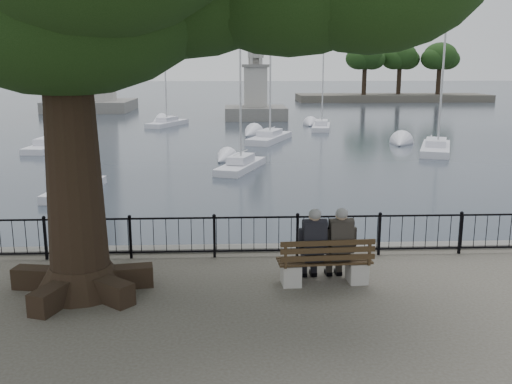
{
  "coord_description": "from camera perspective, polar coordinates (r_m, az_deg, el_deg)",
  "views": [
    {
      "loc": [
        -0.57,
        -10.64,
        4.52
      ],
      "look_at": [
        0.0,
        2.5,
        1.6
      ],
      "focal_mm": 40.0,
      "sensor_mm": 36.0,
      "label": 1
    }
  ],
  "objects": [
    {
      "name": "person_right",
      "position": [
        12.25,
        8.27,
        -5.48
      ],
      "size": [
        0.5,
        0.84,
        1.66
      ],
      "color": "black",
      "rests_on": "ground"
    },
    {
      "name": "sailboat_e",
      "position": [
        40.83,
        -20.12,
        4.44
      ],
      "size": [
        1.97,
        5.41,
        10.8
      ],
      "color": "silver",
      "rests_on": "ground"
    },
    {
      "name": "person_left",
      "position": [
        12.13,
        5.69,
        -5.6
      ],
      "size": [
        0.5,
        0.84,
        1.66
      ],
      "color": "black",
      "rests_on": "ground"
    },
    {
      "name": "sailboat_g",
      "position": [
        51.1,
        6.54,
        6.6
      ],
      "size": [
        2.41,
        5.49,
        10.82
      ],
      "color": "silver",
      "rests_on": "ground"
    },
    {
      "name": "sailboat_b",
      "position": [
        30.9,
        -1.54,
        2.81
      ],
      "size": [
        2.96,
        5.05,
        9.9
      ],
      "color": "silver",
      "rests_on": "ground"
    },
    {
      "name": "bench",
      "position": [
        12.2,
        6.89,
        -7.48
      ],
      "size": [
        2.01,
        0.72,
        1.04
      ],
      "color": "#9E9A91",
      "rests_on": "ground"
    },
    {
      "name": "harbor",
      "position": [
        14.54,
        -0.09,
        -7.67
      ],
      "size": [
        260.0,
        260.0,
        1.2
      ],
      "color": "#65635E",
      "rests_on": "ground"
    },
    {
      "name": "sailboat_d",
      "position": [
        39.1,
        17.53,
        4.26
      ],
      "size": [
        3.84,
        6.41,
        10.42
      ],
      "color": "silver",
      "rests_on": "ground"
    },
    {
      "name": "railing",
      "position": [
        13.73,
        0.0,
        -4.24
      ],
      "size": [
        22.06,
        0.06,
        1.0
      ],
      "color": "black",
      "rests_on": "ground"
    },
    {
      "name": "far_shore",
      "position": [
        93.81,
        13.95,
        11.23
      ],
      "size": [
        30.0,
        8.6,
        9.18
      ],
      "color": "#49443A",
      "rests_on": "ground"
    },
    {
      "name": "sailboat_h",
      "position": [
        54.47,
        -8.86,
        6.95
      ],
      "size": [
        3.65,
        5.79,
        12.97
      ],
      "color": "silver",
      "rests_on": "ground"
    },
    {
      "name": "lighthouse",
      "position": [
        75.06,
        -16.71,
        17.65
      ],
      "size": [
        10.0,
        10.0,
        30.6
      ],
      "color": "#65635E",
      "rests_on": "ground"
    },
    {
      "name": "sailboat_f",
      "position": [
        42.74,
        1.38,
        5.56
      ],
      "size": [
        3.87,
        6.36,
        12.75
      ],
      "color": "silver",
      "rests_on": "ground"
    },
    {
      "name": "lion_monument",
      "position": [
        60.7,
        -0.06,
        9.54
      ],
      "size": [
        6.39,
        6.39,
        9.33
      ],
      "color": "#65635E",
      "rests_on": "ground"
    },
    {
      "name": "sailboat_a",
      "position": [
        26.41,
        -17.66,
        0.48
      ],
      "size": [
        1.83,
        4.75,
        8.5
      ],
      "color": "silver",
      "rests_on": "ground"
    }
  ]
}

